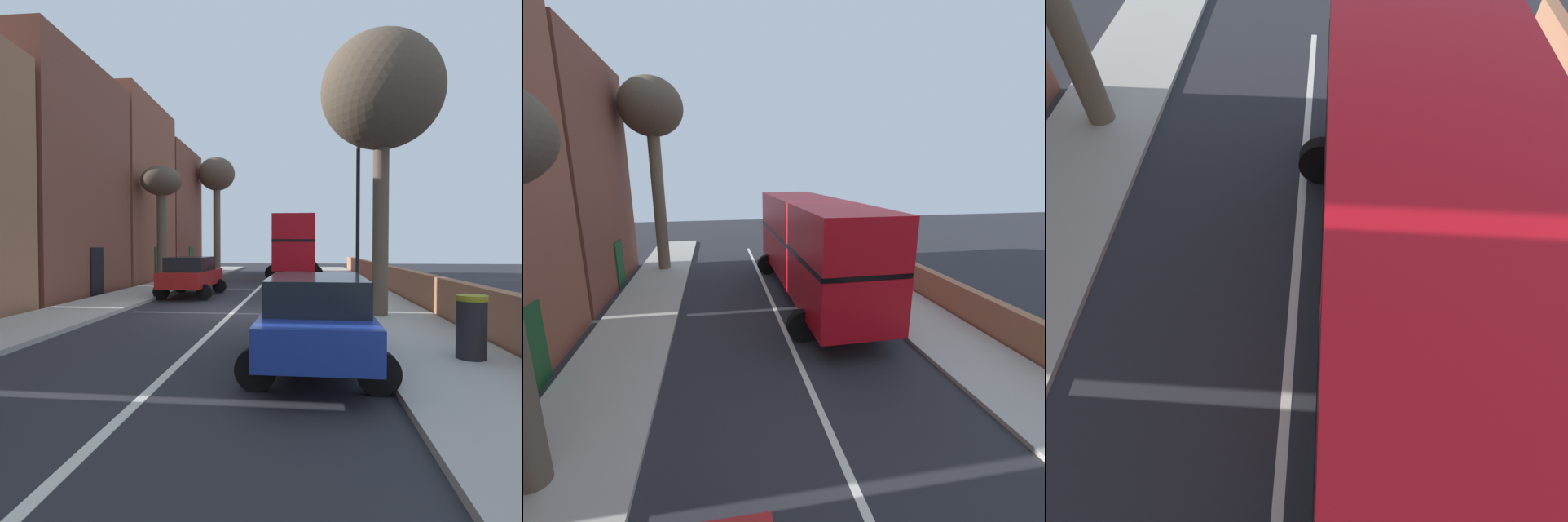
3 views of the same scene
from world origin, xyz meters
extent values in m
cube|color=red|center=(1.70, 16.95, 1.55)|extent=(2.52, 11.05, 1.70)
cube|color=black|center=(1.70, 16.95, 2.48)|extent=(2.54, 10.94, 0.16)
cube|color=red|center=(1.70, 16.95, 3.31)|extent=(2.52, 11.05, 1.50)
cube|color=black|center=(1.69, 22.45, 1.64)|extent=(2.20, 0.06, 1.19)
cylinder|color=black|center=(0.41, 20.70, 0.50)|extent=(1.00, 0.30, 1.00)
cylinder|color=black|center=(2.97, 20.71, 0.50)|extent=(1.00, 0.30, 1.00)
camera|label=1|loc=(2.26, -14.15, 2.15)|focal=30.65mm
camera|label=2|loc=(-2.06, 3.50, 5.13)|focal=24.03mm
camera|label=3|loc=(0.43, 13.42, 6.64)|focal=31.19mm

